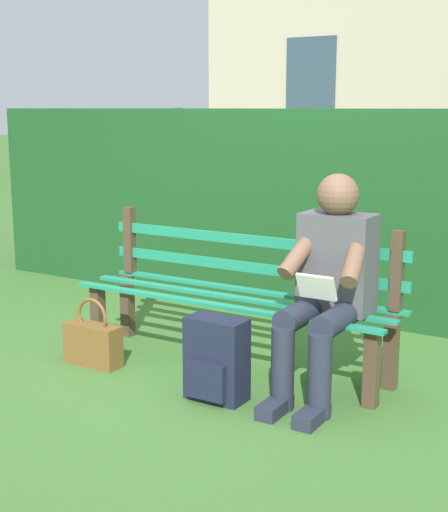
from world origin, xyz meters
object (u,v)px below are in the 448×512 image
Objects in this scene: backpack at (216,360)px; handbag at (93,342)px; person_seated at (328,282)px; park_bench at (239,295)px.

backpack reaches higher than handbag.
person_seated is at bearing -167.26° from handbag.
backpack is at bearing 108.52° from park_bench.
park_bench is 4.49× the size of backpack.
park_bench is 0.60m from backpack.
backpack is at bearing 175.86° from handbag.
handbag is (0.72, 0.47, -0.28)m from park_bench.
park_bench is 0.67m from person_seated.
backpack is at bearing 39.42° from person_seated.
backpack is 0.90m from handbag.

